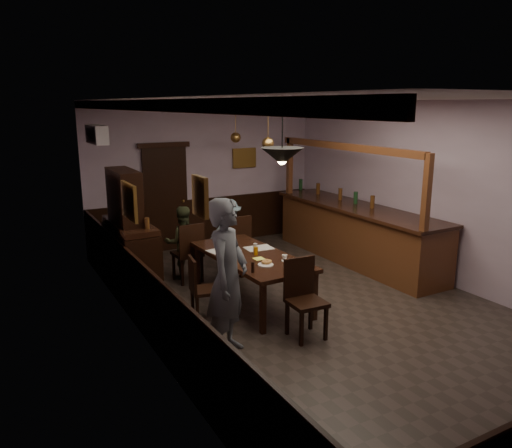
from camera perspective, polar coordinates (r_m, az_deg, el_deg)
room at (r=7.07m, az=7.20°, el=1.75°), size 5.01×8.01×3.01m
dining_table at (r=7.47m, az=-0.60°, el=-3.96°), size 1.08×2.23×0.75m
chair_far_left at (r=8.40m, az=-7.65°, el=-2.97°), size 0.46×0.46×1.03m
chair_far_right at (r=8.77m, az=-2.25°, el=-2.05°), size 0.48×0.48×1.05m
chair_near at (r=6.48m, az=5.44°, el=-7.99°), size 0.47×0.47×1.02m
chair_side at (r=6.98m, az=-6.40°, el=-7.03°), size 0.45×0.45×0.90m
person_standing at (r=5.87m, az=-3.26°, el=-6.20°), size 0.82×0.81×1.91m
person_seated_left at (r=8.63m, az=-8.43°, el=-2.08°), size 0.69×0.58×1.26m
person_seated_right at (r=8.99m, az=-3.14°, el=-1.21°), size 0.91×0.63×1.29m
newspaper_left at (r=7.65m, az=-3.92°, el=-3.02°), size 0.47×0.37×0.01m
newspaper_right at (r=7.75m, az=0.33°, el=-2.77°), size 0.44×0.33×0.01m
napkin at (r=7.24m, az=0.33°, el=-3.98°), size 0.16×0.16×0.00m
saucer at (r=7.14m, az=3.52°, el=-4.22°), size 0.15×0.15×0.01m
coffee_cup at (r=7.16m, az=3.29°, el=-3.81°), size 0.08×0.08×0.07m
pastry_plate at (r=6.95m, az=1.11°, el=-4.68°), size 0.22×0.22×0.01m
pastry_ring_a at (r=6.98m, az=1.17°, el=-4.36°), size 0.13×0.13×0.04m
pastry_ring_b at (r=7.01m, az=1.31°, el=-4.30°), size 0.13×0.13×0.04m
soda_can at (r=7.41m, az=-0.02°, el=-3.10°), size 0.07×0.07×0.12m
beer_glass at (r=7.35m, az=-2.29°, el=-2.92°), size 0.06×0.06×0.20m
water_glass at (r=7.49m, az=-0.10°, el=-2.79°), size 0.06×0.06×0.15m
pepper_mill at (r=6.66m, az=-0.36°, el=-4.96°), size 0.04×0.04×0.14m
sideboard at (r=7.98m, az=-14.21°, el=-2.42°), size 0.54×1.50×1.98m
bar_counter at (r=9.64m, az=11.37°, el=-0.89°), size 0.93×4.01×2.25m
door_back at (r=10.23m, az=-10.26°, el=2.73°), size 0.90×0.06×2.10m
ac_unit at (r=8.66m, az=-17.75°, el=9.73°), size 0.20×0.85×0.30m
picture_left_small at (r=4.38m, az=-6.40°, el=3.14°), size 0.04×0.28×0.36m
picture_left_large at (r=6.70m, az=-14.30°, el=2.52°), size 0.04×0.62×0.48m
picture_back at (r=10.83m, az=-1.34°, el=7.56°), size 0.55×0.04×0.42m
pendant_iron at (r=6.48m, az=2.99°, el=7.74°), size 0.56×0.56×0.83m
pendant_brass_mid at (r=8.34m, az=1.38°, el=9.19°), size 0.20×0.20×0.81m
pendant_brass_far at (r=9.82m, az=-2.34°, el=9.84°), size 0.20×0.20×0.81m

